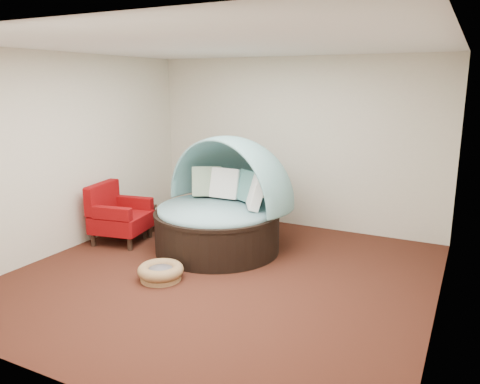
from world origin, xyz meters
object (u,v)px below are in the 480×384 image
at_px(pet_basket, 161,272).
at_px(side_table, 138,217).
at_px(canopy_daybed, 222,198).
at_px(red_armchair, 118,215).

bearing_deg(pet_basket, side_table, 137.03).
relative_size(canopy_daybed, red_armchair, 2.48).
relative_size(pet_basket, red_armchair, 0.64).
distance_m(pet_basket, side_table, 1.90).
xyz_separation_m(pet_basket, side_table, (-1.39, 1.29, 0.19)).
bearing_deg(red_armchair, side_table, 71.99).
distance_m(canopy_daybed, red_armchair, 1.68).
bearing_deg(pet_basket, canopy_daybed, 84.22).
relative_size(canopy_daybed, pet_basket, 3.90).
bearing_deg(side_table, pet_basket, -42.97).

